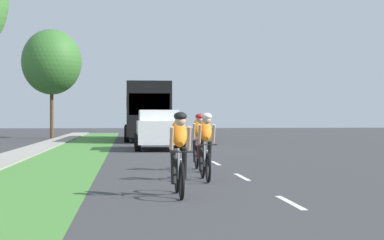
{
  "coord_description": "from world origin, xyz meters",
  "views": [
    {
      "loc": [
        -2.81,
        -3.02,
        1.49
      ],
      "look_at": [
        -0.37,
        20.79,
        1.37
      ],
      "focal_mm": 59.03,
      "sensor_mm": 36.0,
      "label": 1
    }
  ],
  "objects_px": {
    "cyclist_trailing": "(205,146)",
    "bus_black": "(146,109)",
    "street_tree_far": "(52,62)",
    "cyclist_distant": "(199,141)",
    "cyclist_lead": "(179,153)",
    "suv_white": "(158,129)"
  },
  "relations": [
    {
      "from": "cyclist_trailing",
      "to": "bus_black",
      "type": "distance_m",
      "value": 25.87
    },
    {
      "from": "bus_black",
      "to": "street_tree_far",
      "type": "bearing_deg",
      "value": 148.17
    },
    {
      "from": "bus_black",
      "to": "street_tree_far",
      "type": "relative_size",
      "value": 1.53
    },
    {
      "from": "street_tree_far",
      "to": "bus_black",
      "type": "bearing_deg",
      "value": -31.83
    },
    {
      "from": "cyclist_trailing",
      "to": "cyclist_distant",
      "type": "relative_size",
      "value": 1.0
    },
    {
      "from": "cyclist_distant",
      "to": "street_tree_far",
      "type": "distance_m",
      "value": 28.38
    },
    {
      "from": "cyclist_trailing",
      "to": "cyclist_lead",
      "type": "bearing_deg",
      "value": -106.5
    },
    {
      "from": "cyclist_distant",
      "to": "street_tree_far",
      "type": "xyz_separation_m",
      "value": [
        -7.19,
        27.09,
        4.47
      ]
    },
    {
      "from": "cyclist_trailing",
      "to": "suv_white",
      "type": "xyz_separation_m",
      "value": [
        -0.42,
        13.98,
        0.14
      ]
    },
    {
      "from": "cyclist_lead",
      "to": "cyclist_distant",
      "type": "distance_m",
      "value": 5.68
    },
    {
      "from": "cyclist_trailing",
      "to": "cyclist_distant",
      "type": "height_order",
      "value": "same"
    },
    {
      "from": "suv_white",
      "to": "bus_black",
      "type": "xyz_separation_m",
      "value": [
        -0.19,
        11.86,
        1.03
      ]
    },
    {
      "from": "suv_white",
      "to": "bus_black",
      "type": "bearing_deg",
      "value": 90.93
    },
    {
      "from": "cyclist_distant",
      "to": "bus_black",
      "type": "height_order",
      "value": "bus_black"
    },
    {
      "from": "cyclist_lead",
      "to": "cyclist_distant",
      "type": "height_order",
      "value": "same"
    },
    {
      "from": "cyclist_lead",
      "to": "cyclist_distant",
      "type": "bearing_deg",
      "value": 79.87
    },
    {
      "from": "suv_white",
      "to": "street_tree_far",
      "type": "relative_size",
      "value": 0.62
    },
    {
      "from": "street_tree_far",
      "to": "suv_white",
      "type": "bearing_deg",
      "value": -67.34
    },
    {
      "from": "cyclist_distant",
      "to": "bus_black",
      "type": "bearing_deg",
      "value": 91.9
    },
    {
      "from": "cyclist_lead",
      "to": "bus_black",
      "type": "relative_size",
      "value": 0.15
    },
    {
      "from": "cyclist_distant",
      "to": "street_tree_far",
      "type": "relative_size",
      "value": 0.23
    },
    {
      "from": "suv_white",
      "to": "cyclist_lead",
      "type": "bearing_deg",
      "value": -91.44
    }
  ]
}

